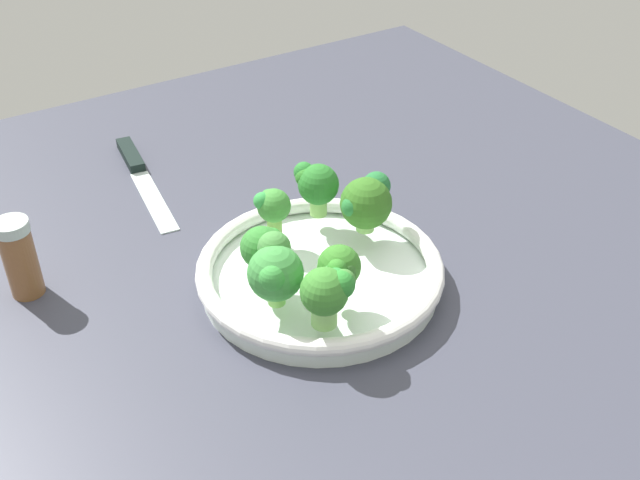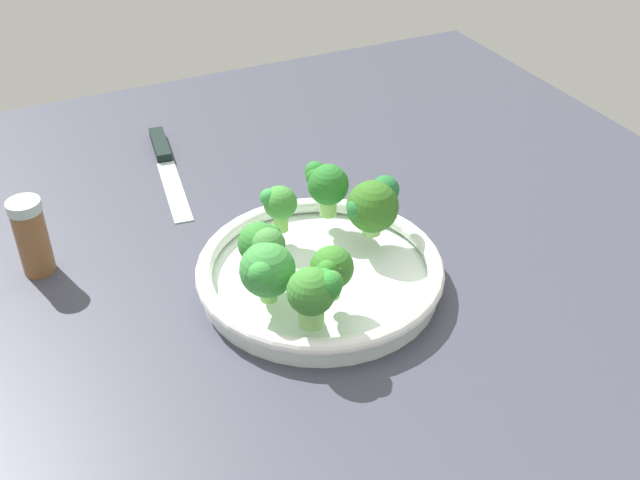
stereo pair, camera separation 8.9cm
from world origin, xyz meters
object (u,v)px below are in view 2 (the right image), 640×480
object	(u,v)px
broccoli_floret_3	(316,291)
broccoli_floret_6	(329,270)
broccoli_floret_0	(372,205)
knife	(165,160)
broccoli_floret_1	(326,184)
broccoli_floret_5	(267,266)
bowl	(320,273)
broccoli_floret_4	(281,203)
pepper_shaker	(32,237)
broccoli_floret_2	(261,245)

from	to	relation	value
broccoli_floret_3	broccoli_floret_6	world-z (taller)	broccoli_floret_3
broccoli_floret_0	knife	world-z (taller)	broccoli_floret_0
broccoli_floret_1	broccoli_floret_5	bearing A→B (deg)	44.13
bowl	broccoli_floret_4	distance (cm)	9.98
knife	pepper_shaker	xyz separation A→B (cm)	(21.44, 19.47, 4.56)
broccoli_floret_0	broccoli_floret_2	distance (cm)	15.52
broccoli_floret_0	broccoli_floret_3	distance (cm)	18.22
broccoli_floret_1	broccoli_floret_4	world-z (taller)	broccoli_floret_1
broccoli_floret_2	broccoli_floret_5	bearing A→B (deg)	77.20
broccoli_floret_2	knife	size ratio (longest dim) A/B	0.25
broccoli_floret_2	broccoli_floret_3	xyz separation A→B (cm)	(-2.03, 10.23, 0.13)
broccoli_floret_1	broccoli_floret_6	world-z (taller)	broccoli_floret_1
broccoli_floret_5	pepper_shaker	xyz separation A→B (cm)	(22.14, -21.09, -2.88)
bowl	broccoli_floret_5	distance (cm)	10.75
broccoli_floret_2	broccoli_floret_5	xyz separation A→B (cm)	(0.95, 4.19, 0.20)
broccoli_floret_6	broccoli_floret_5	bearing A→B (deg)	-27.55
broccoli_floret_3	broccoli_floret_5	distance (cm)	6.74
broccoli_floret_2	broccoli_floret_3	distance (cm)	10.43
bowl	broccoli_floret_2	world-z (taller)	broccoli_floret_2
broccoli_floret_2	broccoli_floret_4	distance (cm)	9.46
broccoli_floret_0	pepper_shaker	size ratio (longest dim) A/B	0.74
bowl	broccoli_floret_1	bearing A→B (deg)	-119.25
broccoli_floret_1	bowl	bearing A→B (deg)	60.75
broccoli_floret_4	knife	size ratio (longest dim) A/B	0.23
broccoli_floret_5	knife	world-z (taller)	broccoli_floret_5
broccoli_floret_2	broccoli_floret_6	distance (cm)	8.76
broccoli_floret_0	knife	xyz separation A→B (cm)	(17.03, -34.20, -7.06)
broccoli_floret_5	broccoli_floret_6	size ratio (longest dim) A/B	1.18
knife	broccoli_floret_0	bearing A→B (deg)	116.47
broccoli_floret_3	knife	bearing A→B (deg)	-85.48
broccoli_floret_1	broccoli_floret_3	distance (cm)	21.22
broccoli_floret_2	broccoli_floret_6	xyz separation A→B (cm)	(-4.91, 7.25, -0.19)
broccoli_floret_4	broccoli_floret_6	distance (cm)	14.87
broccoli_floret_2	broccoli_floret_3	world-z (taller)	broccoli_floret_3
broccoli_floret_0	broccoli_floret_4	size ratio (longest dim) A/B	1.23
broccoli_floret_4	broccoli_floret_5	bearing A→B (deg)	60.87
broccoli_floret_4	broccoli_floret_6	xyz separation A→B (cm)	(0.71, 14.85, 0.09)
broccoli_floret_1	broccoli_floret_6	distance (cm)	17.27
broccoli_floret_4	pepper_shaker	size ratio (longest dim) A/B	0.60
pepper_shaker	broccoli_floret_0	bearing A→B (deg)	159.05
broccoli_floret_0	broccoli_floret_5	xyz separation A→B (cm)	(16.32, 6.36, 0.38)
broccoli_floret_1	broccoli_floret_6	xyz separation A→B (cm)	(7.17, 15.70, -0.44)
broccoli_floret_6	broccoli_floret_4	bearing A→B (deg)	-92.73
broccoli_floret_2	pepper_shaker	size ratio (longest dim) A/B	0.67
bowl	broccoli_floret_0	bearing A→B (deg)	-162.19
broccoli_floret_4	knife	bearing A→B (deg)	-75.80
broccoli_floret_0	broccoli_floret_4	bearing A→B (deg)	-29.13
bowl	broccoli_floret_4	bearing A→B (deg)	-79.85
broccoli_floret_1	broccoli_floret_4	size ratio (longest dim) A/B	1.16
broccoli_floret_6	knife	distance (cm)	44.67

